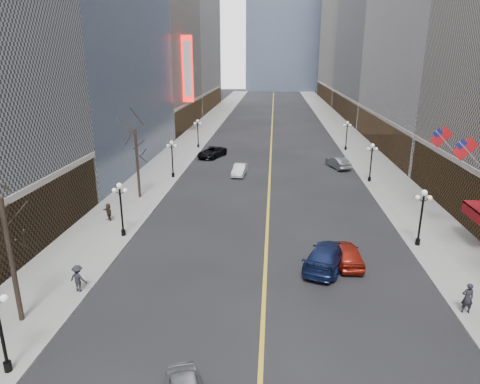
% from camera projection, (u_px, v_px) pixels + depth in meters
% --- Properties ---
extents(sidewalk_east, '(6.00, 230.00, 0.15)m').
position_uv_depth(sidewalk_east, '(355.00, 145.00, 71.36)').
color(sidewalk_east, gray).
rests_on(sidewalk_east, ground).
extents(sidewalk_west, '(6.00, 230.00, 0.15)m').
position_uv_depth(sidewalk_west, '(190.00, 143.00, 73.46)').
color(sidewalk_west, gray).
rests_on(sidewalk_west, ground).
extents(lane_line, '(0.25, 200.00, 0.02)m').
position_uv_depth(lane_line, '(272.00, 134.00, 81.93)').
color(lane_line, gold).
rests_on(lane_line, ground).
extents(bldg_east_c, '(26.60, 40.60, 48.80)m').
position_uv_depth(bldg_east_c, '(407.00, 11.00, 97.09)').
color(bldg_east_c, gray).
rests_on(bldg_east_c, ground).
extents(bldg_east_d, '(26.60, 46.60, 62.80)m').
position_uv_depth(bldg_east_d, '(370.00, 1.00, 135.84)').
color(bldg_east_d, '#A99D8C').
rests_on(bldg_east_d, ground).
extents(streetlamp_east_1, '(1.26, 0.44, 4.52)m').
position_uv_depth(streetlamp_east_1, '(422.00, 212.00, 32.66)').
color(streetlamp_east_1, black).
rests_on(streetlamp_east_1, sidewalk_east).
extents(streetlamp_east_2, '(1.26, 0.44, 4.52)m').
position_uv_depth(streetlamp_east_2, '(371.00, 158.00, 49.76)').
color(streetlamp_east_2, black).
rests_on(streetlamp_east_2, sidewalk_east).
extents(streetlamp_east_3, '(1.26, 0.44, 4.52)m').
position_uv_depth(streetlamp_east_3, '(347.00, 132.00, 66.87)').
color(streetlamp_east_3, black).
rests_on(streetlamp_east_3, sidewalk_east).
extents(streetlamp_west_1, '(1.26, 0.44, 4.52)m').
position_uv_depth(streetlamp_west_1, '(121.00, 204.00, 34.43)').
color(streetlamp_west_1, black).
rests_on(streetlamp_west_1, sidewalk_west).
extents(streetlamp_west_2, '(1.26, 0.44, 4.52)m').
position_uv_depth(streetlamp_west_2, '(172.00, 155.00, 51.53)').
color(streetlamp_west_2, black).
rests_on(streetlamp_west_2, sidewalk_west).
extents(streetlamp_west_3, '(1.26, 0.44, 4.52)m').
position_uv_depth(streetlamp_west_3, '(198.00, 130.00, 68.64)').
color(streetlamp_west_3, black).
rests_on(streetlamp_west_3, sidewalk_west).
extents(flag_4, '(2.87, 0.12, 2.87)m').
position_uv_depth(flag_4, '(467.00, 151.00, 32.97)').
color(flag_4, '#B2B2B7').
rests_on(flag_4, ground).
extents(flag_5, '(2.87, 0.12, 2.87)m').
position_uv_depth(flag_5, '(443.00, 139.00, 37.72)').
color(flag_5, '#B2B2B7').
rests_on(flag_5, ground).
extents(theatre_marquee, '(2.00, 0.55, 12.00)m').
position_uv_depth(theatre_marquee, '(188.00, 69.00, 79.49)').
color(theatre_marquee, red).
rests_on(theatre_marquee, ground).
extents(tree_west_near, '(3.60, 3.60, 7.92)m').
position_uv_depth(tree_west_near, '(4.00, 218.00, 22.14)').
color(tree_west_near, '#2D231C').
rests_on(tree_west_near, sidewalk_west).
extents(tree_west_far, '(3.60, 3.60, 7.92)m').
position_uv_depth(tree_west_far, '(136.00, 140.00, 43.05)').
color(tree_west_far, '#2D231C').
rests_on(tree_west_far, sidewalk_west).
extents(car_nb_mid, '(1.88, 4.36, 1.40)m').
position_uv_depth(car_nb_mid, '(240.00, 170.00, 53.49)').
color(car_nb_mid, '#BDBEBF').
rests_on(car_nb_mid, ground).
extents(car_nb_far, '(4.35, 6.09, 1.54)m').
position_uv_depth(car_nb_far, '(212.00, 152.00, 63.06)').
color(car_nb_far, black).
rests_on(car_nb_far, ground).
extents(car_sb_near, '(4.26, 6.32, 1.70)m').
position_uv_depth(car_sb_near, '(327.00, 256.00, 30.05)').
color(car_sb_near, '#131E48').
rests_on(car_sb_near, ground).
extents(car_sb_mid, '(2.06, 4.63, 1.55)m').
position_uv_depth(car_sb_mid, '(347.00, 254.00, 30.56)').
color(car_sb_mid, maroon).
rests_on(car_sb_mid, ground).
extents(car_sb_far, '(3.04, 4.84, 1.51)m').
position_uv_depth(car_sb_far, '(338.00, 163.00, 56.92)').
color(car_sb_far, '#54595C').
rests_on(car_sb_far, ground).
extents(ped_ne_corner, '(0.70, 0.52, 1.88)m').
position_uv_depth(ped_ne_corner, '(467.00, 298.00, 24.36)').
color(ped_ne_corner, black).
rests_on(ped_ne_corner, sidewalk_east).
extents(ped_west_walk, '(1.22, 0.71, 1.77)m').
position_uv_depth(ped_west_walk, '(78.00, 278.00, 26.64)').
color(ped_west_walk, black).
rests_on(ped_west_walk, sidewalk_west).
extents(ped_west_far, '(1.35, 1.34, 1.59)m').
position_uv_depth(ped_west_far, '(108.00, 212.00, 38.31)').
color(ped_west_far, '#2D2219').
rests_on(ped_west_far, sidewalk_west).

